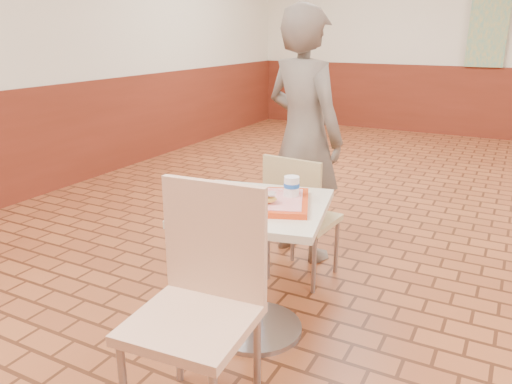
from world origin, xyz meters
The scene contains 9 objects.
promo_poster centered at (-0.60, 4.94, 1.60)m, with size 0.50×0.03×1.20m, color gray.
main_table centered at (-1.11, -0.89, 0.47)m, with size 0.66×0.66×0.70m.
chair_main_front centered at (-1.04, -1.49, 0.53)m, with size 0.47×0.47×0.95m.
chair_main_back centered at (-1.14, -0.29, 0.45)m, with size 0.40×0.40×0.80m.
customer centered at (-1.29, 0.10, 0.83)m, with size 0.60×0.40×1.65m, color #64594E.
serving_tray centered at (-1.11, -0.89, 0.71)m, with size 0.49×0.38×0.03m.
ring_donut centered at (-1.23, -0.87, 0.74)m, with size 0.10×0.10×0.03m, color #BB8844.
long_john_donut centered at (-1.07, -0.95, 0.75)m, with size 0.17×0.13×0.05m.
paper_cup centered at (-0.98, -0.78, 0.78)m, with size 0.08×0.08×0.09m.
Camera 1 is at (-0.06, -2.89, 1.49)m, focal length 35.00 mm.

